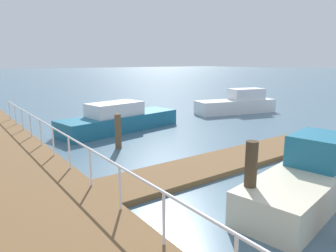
% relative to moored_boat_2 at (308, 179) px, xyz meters
% --- Properties ---
extents(ground_plane, '(300.00, 300.00, 0.00)m').
position_rel_moored_boat_2_xyz_m(ground_plane, '(-1.68, 13.22, -0.62)').
color(ground_plane, slate).
extents(floating_dock, '(12.04, 2.00, 0.18)m').
position_rel_moored_boat_2_xyz_m(floating_dock, '(0.84, 3.50, -0.53)').
color(floating_dock, brown).
rests_on(floating_dock, ground_plane).
extents(boardwalk_railing, '(0.06, 26.18, 1.08)m').
position_rel_moored_boat_2_xyz_m(boardwalk_railing, '(-4.83, 2.68, 0.63)').
color(boardwalk_railing, white).
rests_on(boardwalk_railing, boardwalk).
extents(dock_piling_0, '(0.29, 0.29, 1.98)m').
position_rel_moored_boat_2_xyz_m(dock_piling_0, '(-2.22, 0.21, 0.37)').
color(dock_piling_0, '#473826').
rests_on(dock_piling_0, ground_plane).
extents(dock_piling_4, '(0.28, 0.28, 1.53)m').
position_rel_moored_boat_2_xyz_m(dock_piling_4, '(-1.85, 7.75, 0.15)').
color(dock_piling_4, brown).
rests_on(dock_piling_4, ground_plane).
extents(moored_boat_2, '(5.48, 2.59, 1.75)m').
position_rel_moored_boat_2_xyz_m(moored_boat_2, '(0.00, 0.00, 0.00)').
color(moored_boat_2, beige).
rests_on(moored_boat_2, ground_plane).
extents(moored_boat_3, '(7.25, 3.15, 1.58)m').
position_rel_moored_boat_2_xyz_m(moored_boat_3, '(-0.12, 10.99, -0.01)').
color(moored_boat_3, '#1E6B8C').
rests_on(moored_boat_3, ground_plane).
extents(moored_boat_5, '(6.27, 3.08, 1.78)m').
position_rel_moored_boat_2_xyz_m(moored_boat_5, '(9.71, 11.13, 0.06)').
color(moored_boat_5, white).
rests_on(moored_boat_5, ground_plane).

